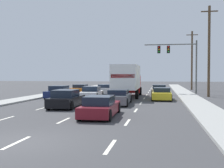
{
  "coord_description": "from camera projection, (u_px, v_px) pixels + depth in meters",
  "views": [
    {
      "loc": [
        5.06,
        -9.33,
        2.42
      ],
      "look_at": [
        0.02,
        20.21,
        1.46
      ],
      "focal_mm": 45.87,
      "sensor_mm": 36.0,
      "label": 1
    }
  ],
  "objects": [
    {
      "name": "car_gray",
      "position": [
        119.0,
        97.0,
        23.43
      ],
      "size": [
        1.91,
        4.71,
        1.22
      ],
      "color": "slate",
      "rests_on": "ground_plane"
    },
    {
      "name": "car_navy",
      "position": [
        59.0,
        92.0,
        29.63
      ],
      "size": [
        1.96,
        4.09,
        1.3
      ],
      "color": "#141E4C",
      "rests_on": "ground_plane"
    },
    {
      "name": "utility_pole_mid",
      "position": [
        209.0,
        50.0,
        31.2
      ],
      "size": [
        1.8,
        0.28,
        9.93
      ],
      "color": "brown",
      "rests_on": "ground_plane"
    },
    {
      "name": "car_tan",
      "position": [
        159.0,
        90.0,
        34.34
      ],
      "size": [
        1.92,
        4.69,
        1.23
      ],
      "color": "tan",
      "rests_on": "ground_plane"
    },
    {
      "name": "traffic_signal_mast",
      "position": [
        175.0,
        54.0,
        37.44
      ],
      "size": [
        6.8,
        0.69,
        6.9
      ],
      "color": "#595B56",
      "rests_on": "ground_plane"
    },
    {
      "name": "box_truck",
      "position": [
        127.0,
        79.0,
        30.82
      ],
      "size": [
        2.76,
        8.65,
        3.42
      ],
      "color": "white",
      "rests_on": "ground_plane"
    },
    {
      "name": "sidewalk_right",
      "position": [
        191.0,
        98.0,
        28.47
      ],
      "size": [
        2.2,
        80.0,
        0.14
      ],
      "primitive_type": "cube",
      "color": "#9E9E99",
      "rests_on": "ground_plane"
    },
    {
      "name": "sidewalk_left",
      "position": [
        39.0,
        96.0,
        31.17
      ],
      "size": [
        2.2,
        80.0,
        0.14
      ],
      "primitive_type": "cube",
      "color": "#9E9E99",
      "rests_on": "ground_plane"
    },
    {
      "name": "car_black",
      "position": [
        66.0,
        99.0,
        21.21
      ],
      "size": [
        1.95,
        4.42,
        1.33
      ],
      "color": "black",
      "rests_on": "ground_plane"
    },
    {
      "name": "lane_markings",
      "position": [
        115.0,
        96.0,
        32.38
      ],
      "size": [
        6.94,
        57.0,
        0.01
      ],
      "color": "silver",
      "rests_on": "ground_plane"
    },
    {
      "name": "car_yellow",
      "position": [
        162.0,
        94.0,
        27.7
      ],
      "size": [
        1.91,
        4.23,
        1.18
      ],
      "color": "yellow",
      "rests_on": "ground_plane"
    },
    {
      "name": "car_white",
      "position": [
        92.0,
        93.0,
        29.16
      ],
      "size": [
        1.94,
        4.31,
        1.25
      ],
      "color": "white",
      "rests_on": "ground_plane"
    },
    {
      "name": "car_maroon",
      "position": [
        100.0,
        107.0,
        16.63
      ],
      "size": [
        1.88,
        4.7,
        1.21
      ],
      "color": "maroon",
      "rests_on": "ground_plane"
    },
    {
      "name": "utility_pole_far",
      "position": [
        192.0,
        60.0,
        46.16
      ],
      "size": [
        1.8,
        0.28,
        9.46
      ],
      "color": "brown",
      "rests_on": "ground_plane"
    },
    {
      "name": "car_orange",
      "position": [
        81.0,
        89.0,
        37.08
      ],
      "size": [
        1.93,
        4.48,
        1.19
      ],
      "color": "orange",
      "rests_on": "ground_plane"
    },
    {
      "name": "ground_plane",
      "position": [
        118.0,
        95.0,
        34.75
      ],
      "size": [
        140.0,
        140.0,
        0.0
      ],
      "primitive_type": "plane",
      "color": "#3D3D3F"
    },
    {
      "name": "car_silver",
      "position": [
        105.0,
        90.0,
        35.94
      ],
      "size": [
        1.89,
        4.16,
        1.22
      ],
      "color": "#B7BABF",
      "rests_on": "ground_plane"
    }
  ]
}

